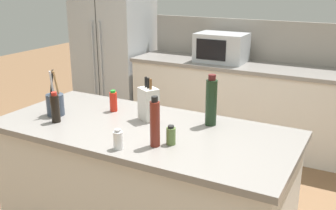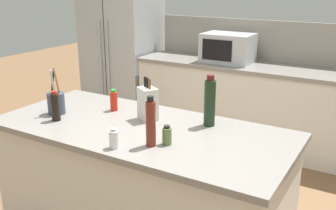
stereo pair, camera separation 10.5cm
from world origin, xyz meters
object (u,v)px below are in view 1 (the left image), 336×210
Objects in this scene: utensil_crock at (55,104)px; spice_jar_oregano at (171,136)px; knife_block at (149,104)px; refrigerator at (115,55)px; salt_shaker at (118,140)px; wine_bottle at (211,102)px; microwave at (221,48)px; soy_sauce_bottle at (55,108)px; vinegar_bottle at (155,123)px; hot_sauce_bottle at (113,101)px.

spice_jar_oregano is at bearing -4.05° from utensil_crock.
knife_block is 0.91× the size of utensil_crock.
refrigerator is 14.84× the size of salt_shaker.
knife_block is 0.42m from wine_bottle.
microwave reaches higher than spice_jar_oregano.
soy_sauce_bottle reaches higher than spice_jar_oregano.
wine_bottle reaches higher than soy_sauce_bottle.
soy_sauce_bottle is at bearing -177.50° from spice_jar_oregano.
refrigerator is at bearing 126.14° from salt_shaker.
microwave is at bearing 102.36° from vinegar_bottle.
wine_bottle is at bearing -42.17° from refrigerator.
soy_sauce_bottle is at bearing -119.13° from hot_sauce_bottle.
wine_bottle is at bearing 25.42° from soy_sauce_bottle.
soy_sauce_bottle is 1.03m from wine_bottle.
spice_jar_oregano is (0.33, -0.30, -0.06)m from knife_block.
microwave reaches higher than vinegar_bottle.
microwave reaches higher than soy_sauce_bottle.
utensil_crock reaches higher than spice_jar_oregano.
salt_shaker is at bearing -140.59° from vinegar_bottle.
microwave is 1.93× the size of knife_block.
microwave is 2.06m from wine_bottle.
vinegar_bottle is at bearing -107.58° from wine_bottle.
microwave is (1.53, -0.05, 0.23)m from refrigerator.
vinegar_bottle is (0.53, -2.41, -0.02)m from microwave.
microwave is 2.47m from vinegar_bottle.
knife_block is at bearing 101.10° from salt_shaker.
utensil_crock reaches higher than hot_sauce_bottle.
wine_bottle is (0.41, 0.11, 0.04)m from knife_block.
salt_shaker is 0.35× the size of wine_bottle.
vinegar_bottle is at bearing -77.64° from microwave.
vinegar_bottle is (0.88, -0.13, 0.06)m from utensil_crock.
microwave is 1.90× the size of vinegar_bottle.
knife_block is at bearing 125.70° from vinegar_bottle.
microwave is at bearing 88.76° from hot_sauce_bottle.
knife_block is at bearing -82.49° from microwave.
vinegar_bottle is at bearing -137.06° from spice_jar_oregano.
soy_sauce_bottle is 1.33× the size of hot_sauce_bottle.
knife_block reaches higher than spice_jar_oregano.
spice_jar_oregano is at bearing -75.73° from microwave.
knife_block is (0.27, -2.05, -0.05)m from microwave.
spice_jar_oregano is 0.34× the size of wine_bottle.
utensil_crock is at bearing -139.34° from hot_sauce_bottle.
hot_sauce_bottle is at bearing 152.84° from spice_jar_oregano.
microwave is 2.07m from knife_block.
refrigerator reaches higher than knife_block.
knife_block is 0.44m from spice_jar_oregano.
hot_sauce_bottle is at bearing -54.36° from refrigerator.
utensil_crock is (-0.62, -0.23, -0.03)m from knife_block.
utensil_crock is (-0.35, -2.28, -0.08)m from microwave.
wine_bottle reaches higher than utensil_crock.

